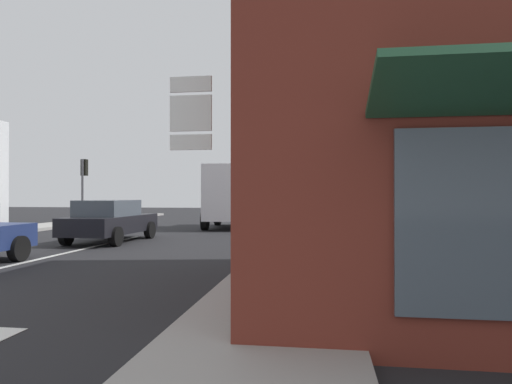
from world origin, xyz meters
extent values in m
plane|color=#232326|center=(0.00, 10.00, 0.00)|extent=(80.00, 80.00, 0.00)
cube|color=#9E9B96|center=(6.54, 8.00, 0.07)|extent=(2.21, 44.00, 0.14)
cube|color=silver|center=(0.00, 6.00, 0.01)|extent=(0.16, 12.00, 0.01)
cylinder|color=black|center=(-0.28, 5.26, 0.32)|extent=(0.22, 0.64, 0.64)
cube|color=black|center=(-0.17, 10.04, 0.62)|extent=(1.86, 4.24, 0.60)
cube|color=#47515B|center=(-0.18, 9.79, 1.19)|extent=(1.60, 2.14, 0.55)
cylinder|color=black|center=(-1.01, 11.41, 0.32)|extent=(0.24, 0.65, 0.64)
cylinder|color=black|center=(0.74, 11.36, 0.32)|extent=(0.24, 0.65, 0.64)
cylinder|color=black|center=(-1.08, 8.71, 0.32)|extent=(0.24, 0.65, 0.64)
cylinder|color=black|center=(0.67, 8.66, 0.32)|extent=(0.24, 0.65, 0.64)
cube|color=silver|center=(2.85, 16.50, 1.75)|extent=(2.40, 3.81, 2.60)
cube|color=silver|center=(2.71, 19.00, 1.45)|extent=(2.16, 1.41, 2.00)
cube|color=#47515B|center=(2.71, 19.05, 2.25)|extent=(1.76, 0.19, 0.70)
cylinder|color=black|center=(1.62, 18.89, 0.45)|extent=(0.33, 0.91, 0.90)
cylinder|color=black|center=(3.81, 19.01, 0.45)|extent=(0.33, 0.91, 0.90)
cylinder|color=black|center=(1.80, 15.50, 0.45)|extent=(0.33, 0.91, 0.90)
cylinder|color=black|center=(4.00, 15.61, 0.45)|extent=(0.33, 0.91, 0.90)
cylinder|color=brown|center=(6.25, 0.03, 1.60)|extent=(0.14, 0.14, 3.20)
cube|color=white|center=(5.67, 0.08, 2.96)|extent=(0.50, 0.03, 0.18)
cube|color=black|center=(5.67, 0.10, 2.96)|extent=(0.43, 0.01, 0.13)
cube|color=white|center=(5.67, 0.08, 2.62)|extent=(0.50, 0.03, 0.42)
cube|color=black|center=(5.67, 0.10, 2.62)|extent=(0.43, 0.01, 0.32)
cube|color=white|center=(5.67, 0.08, 2.28)|extent=(0.50, 0.03, 0.18)
cube|color=black|center=(5.67, 0.10, 2.28)|extent=(0.43, 0.01, 0.13)
cube|color=white|center=(6.83, 0.08, 2.96)|extent=(0.50, 0.03, 0.18)
cube|color=black|center=(6.83, 0.10, 2.96)|extent=(0.43, 0.01, 0.13)
cube|color=white|center=(6.83, 0.08, 2.62)|extent=(0.50, 0.03, 0.42)
cube|color=black|center=(6.83, 0.10, 2.62)|extent=(0.43, 0.01, 0.32)
cube|color=white|center=(6.83, 0.08, 2.28)|extent=(0.50, 0.03, 0.18)
cube|color=black|center=(6.83, 0.10, 2.28)|extent=(0.43, 0.01, 0.13)
cylinder|color=#47474C|center=(5.74, 17.67, 1.62)|extent=(0.12, 0.12, 3.24)
cube|color=black|center=(5.74, 17.87, 2.79)|extent=(0.30, 0.28, 0.90)
sphere|color=red|center=(5.74, 18.01, 3.06)|extent=(0.18, 0.18, 0.18)
sphere|color=#3C2303|center=(5.74, 18.01, 2.78)|extent=(0.18, 0.18, 0.18)
sphere|color=black|center=(5.74, 18.01, 2.50)|extent=(0.18, 0.18, 0.18)
cylinder|color=#47474C|center=(-5.74, 18.00, 1.80)|extent=(0.12, 0.12, 3.61)
cube|color=black|center=(-5.74, 18.20, 3.16)|extent=(0.30, 0.28, 0.90)
sphere|color=red|center=(-5.74, 18.34, 3.43)|extent=(0.18, 0.18, 0.18)
sphere|color=#3C2303|center=(-5.74, 18.34, 3.15)|extent=(0.18, 0.18, 0.18)
sphere|color=black|center=(-5.74, 18.34, 2.87)|extent=(0.18, 0.18, 0.18)
camera|label=1|loc=(7.19, -5.04, 1.67)|focal=31.74mm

